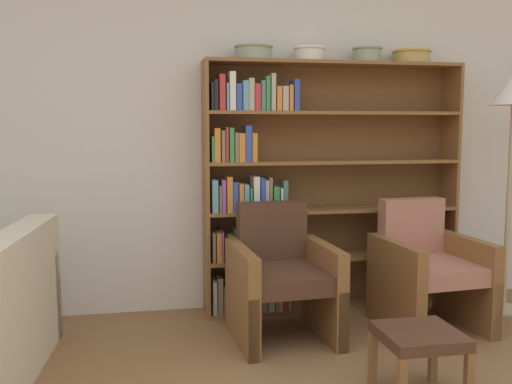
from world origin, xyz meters
name	(u,v)px	position (x,y,z in m)	size (l,w,h in m)	color
wall_back	(262,130)	(0.00, 2.60, 1.38)	(12.00, 0.06, 2.75)	silver
bookshelf	(305,189)	(0.30, 2.42, 0.93)	(1.96, 0.30, 1.88)	brown
bowl_terracotta	(253,52)	(-0.11, 2.41, 1.94)	(0.28, 0.28, 0.11)	gray
bowl_copper	(309,53)	(0.31, 2.41, 1.94)	(0.24, 0.24, 0.11)	silver
bowl_slate	(367,54)	(0.77, 2.41, 1.94)	(0.23, 0.23, 0.12)	gray
bowl_stoneware	(412,56)	(1.12, 2.41, 1.94)	(0.30, 0.30, 0.10)	tan
armchair_leather	(281,278)	(-0.02, 1.86, 0.40)	(0.68, 0.72, 0.88)	brown
armchair_cushioned	(427,271)	(1.03, 1.86, 0.40)	(0.69, 0.73, 0.88)	brown
footstool	(419,342)	(0.46, 0.86, 0.31)	(0.39, 0.39, 0.37)	brown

